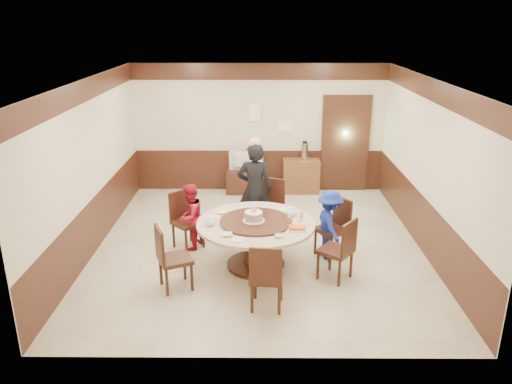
{
  "coord_description": "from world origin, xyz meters",
  "views": [
    {
      "loc": [
        0.0,
        -7.79,
        3.72
      ],
      "look_at": [
        -0.05,
        -0.36,
        1.1
      ],
      "focal_mm": 35.0,
      "sensor_mm": 36.0,
      "label": 1
    }
  ],
  "objects_px": {
    "television": "(246,161)",
    "side_cabinet": "(301,176)",
    "person_red": "(190,217)",
    "person_standing": "(255,190)",
    "shrimp_platter": "(297,228)",
    "birthday_cake": "(254,216)",
    "banquet_table": "(256,235)",
    "person_blue": "(330,225)",
    "tv_stand": "(246,182)",
    "thermos": "(305,151)"
  },
  "relations": [
    {
      "from": "person_red",
      "to": "shrimp_platter",
      "type": "bearing_deg",
      "value": 88.4
    },
    {
      "from": "person_blue",
      "to": "shrimp_platter",
      "type": "height_order",
      "value": "person_blue"
    },
    {
      "from": "television",
      "to": "side_cabinet",
      "type": "distance_m",
      "value": 1.28
    },
    {
      "from": "tv_stand",
      "to": "television",
      "type": "height_order",
      "value": "television"
    },
    {
      "from": "banquet_table",
      "to": "side_cabinet",
      "type": "distance_m",
      "value": 3.67
    },
    {
      "from": "shrimp_platter",
      "to": "side_cabinet",
      "type": "bearing_deg",
      "value": 84.43
    },
    {
      "from": "person_standing",
      "to": "shrimp_platter",
      "type": "xyz_separation_m",
      "value": [
        0.63,
        -1.52,
        -0.07
      ]
    },
    {
      "from": "person_standing",
      "to": "tv_stand",
      "type": "xyz_separation_m",
      "value": [
        -0.22,
        2.28,
        -0.6
      ]
    },
    {
      "from": "birthday_cake",
      "to": "side_cabinet",
      "type": "bearing_deg",
      "value": 74.08
    },
    {
      "from": "person_blue",
      "to": "thermos",
      "type": "distance_m",
      "value": 3.23
    },
    {
      "from": "tv_stand",
      "to": "shrimp_platter",
      "type": "bearing_deg",
      "value": -77.28
    },
    {
      "from": "birthday_cake",
      "to": "tv_stand",
      "type": "bearing_deg",
      "value": 93.51
    },
    {
      "from": "birthday_cake",
      "to": "television",
      "type": "height_order",
      "value": "birthday_cake"
    },
    {
      "from": "thermos",
      "to": "person_red",
      "type": "bearing_deg",
      "value": -126.61
    },
    {
      "from": "person_blue",
      "to": "birthday_cake",
      "type": "xyz_separation_m",
      "value": [
        -1.21,
        -0.35,
        0.29
      ]
    },
    {
      "from": "person_red",
      "to": "thermos",
      "type": "height_order",
      "value": "person_red"
    },
    {
      "from": "tv_stand",
      "to": "banquet_table",
      "type": "bearing_deg",
      "value": -85.92
    },
    {
      "from": "side_cabinet",
      "to": "tv_stand",
      "type": "bearing_deg",
      "value": -178.6
    },
    {
      "from": "television",
      "to": "side_cabinet",
      "type": "height_order",
      "value": "television"
    },
    {
      "from": "birthday_cake",
      "to": "side_cabinet",
      "type": "xyz_separation_m",
      "value": [
        1.01,
        3.56,
        -0.48
      ]
    },
    {
      "from": "thermos",
      "to": "side_cabinet",
      "type": "bearing_deg",
      "value": 180.0
    },
    {
      "from": "shrimp_platter",
      "to": "side_cabinet",
      "type": "xyz_separation_m",
      "value": [
        0.37,
        3.83,
        -0.4
      ]
    },
    {
      "from": "person_standing",
      "to": "side_cabinet",
      "type": "height_order",
      "value": "person_standing"
    },
    {
      "from": "person_standing",
      "to": "television",
      "type": "distance_m",
      "value": 2.3
    },
    {
      "from": "side_cabinet",
      "to": "thermos",
      "type": "height_order",
      "value": "thermos"
    },
    {
      "from": "person_blue",
      "to": "tv_stand",
      "type": "relative_size",
      "value": 1.34
    },
    {
      "from": "birthday_cake",
      "to": "television",
      "type": "bearing_deg",
      "value": 93.51
    },
    {
      "from": "side_cabinet",
      "to": "thermos",
      "type": "xyz_separation_m",
      "value": [
        0.06,
        0.0,
        0.56
      ]
    },
    {
      "from": "television",
      "to": "thermos",
      "type": "relative_size",
      "value": 1.99
    },
    {
      "from": "birthday_cake",
      "to": "person_blue",
      "type": "bearing_deg",
      "value": 16.19
    },
    {
      "from": "birthday_cake",
      "to": "person_standing",
      "type": "bearing_deg",
      "value": 89.62
    },
    {
      "from": "birthday_cake",
      "to": "tv_stand",
      "type": "relative_size",
      "value": 0.4
    },
    {
      "from": "tv_stand",
      "to": "birthday_cake",
      "type": "bearing_deg",
      "value": -86.49
    },
    {
      "from": "television",
      "to": "side_cabinet",
      "type": "bearing_deg",
      "value": -172.23
    },
    {
      "from": "person_standing",
      "to": "person_red",
      "type": "distance_m",
      "value": 1.25
    },
    {
      "from": "television",
      "to": "thermos",
      "type": "bearing_deg",
      "value": -172.3
    },
    {
      "from": "banquet_table",
      "to": "shrimp_platter",
      "type": "xyz_separation_m",
      "value": [
        0.61,
        -0.29,
        0.24
      ]
    },
    {
      "from": "person_standing",
      "to": "shrimp_platter",
      "type": "relative_size",
      "value": 5.68
    },
    {
      "from": "shrimp_platter",
      "to": "thermos",
      "type": "xyz_separation_m",
      "value": [
        0.43,
        3.83,
        0.16
      ]
    },
    {
      "from": "person_red",
      "to": "person_standing",
      "type": "bearing_deg",
      "value": 145.38
    },
    {
      "from": "birthday_cake",
      "to": "thermos",
      "type": "bearing_deg",
      "value": 73.19
    },
    {
      "from": "tv_stand",
      "to": "thermos",
      "type": "xyz_separation_m",
      "value": [
        1.29,
        0.03,
        0.69
      ]
    },
    {
      "from": "banquet_table",
      "to": "person_red",
      "type": "xyz_separation_m",
      "value": [
        -1.1,
        0.65,
        0.04
      ]
    },
    {
      "from": "banquet_table",
      "to": "person_blue",
      "type": "bearing_deg",
      "value": 15.68
    },
    {
      "from": "banquet_table",
      "to": "person_red",
      "type": "height_order",
      "value": "person_red"
    },
    {
      "from": "person_red",
      "to": "birthday_cake",
      "type": "height_order",
      "value": "person_red"
    },
    {
      "from": "person_red",
      "to": "shrimp_platter",
      "type": "relative_size",
      "value": 3.8
    },
    {
      "from": "shrimp_platter",
      "to": "thermos",
      "type": "distance_m",
      "value": 3.86
    },
    {
      "from": "person_blue",
      "to": "thermos",
      "type": "height_order",
      "value": "person_blue"
    },
    {
      "from": "shrimp_platter",
      "to": "television",
      "type": "bearing_deg",
      "value": 102.72
    }
  ]
}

